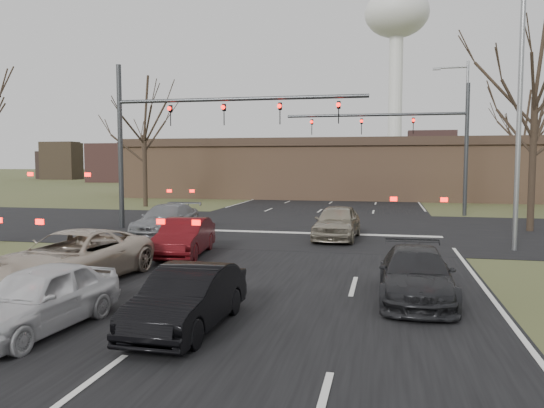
{
  "coord_description": "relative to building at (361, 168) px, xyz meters",
  "views": [
    {
      "loc": [
        4.31,
        -10.96,
        3.34
      ],
      "look_at": [
        0.83,
        5.1,
        2.0
      ],
      "focal_mm": 35.0,
      "sensor_mm": 36.0,
      "label": 1
    }
  ],
  "objects": [
    {
      "name": "car_black_hatch",
      "position": [
        -1.5,
        -39.25,
        -2.04
      ],
      "size": [
        1.42,
        3.81,
        1.24
      ],
      "primitive_type": "imported",
      "rotation": [
        0.0,
        0.0,
        -0.03
      ],
      "color": "black",
      "rests_on": "ground"
    },
    {
      "name": "car_silver_ahead",
      "position": [
        0.28,
        -26.47,
        -1.93
      ],
      "size": [
        1.92,
        4.39,
        1.47
      ],
      "primitive_type": "imported",
      "rotation": [
        0.0,
        0.0,
        -0.04
      ],
      "color": "gray",
      "rests_on": "ground"
    },
    {
      "name": "building",
      "position": [
        0.0,
        0.0,
        0.0
      ],
      "size": [
        42.4,
        10.4,
        5.3
      ],
      "color": "#8C664B",
      "rests_on": "ground"
    },
    {
      "name": "car_white_sedan",
      "position": [
        -4.33,
        -39.96,
        -2.01
      ],
      "size": [
        1.86,
        3.95,
        1.31
      ],
      "primitive_type": "imported",
      "rotation": [
        0.0,
        0.0,
        -0.08
      ],
      "color": "silver",
      "rests_on": "ground"
    },
    {
      "name": "streetlight_right_near",
      "position": [
        6.82,
        -28.0,
        2.92
      ],
      "size": [
        2.34,
        0.25,
        10.0
      ],
      "color": "gray",
      "rests_on": "ground"
    },
    {
      "name": "mast_arm_near",
      "position": [
        -7.23,
        -25.0,
        2.41
      ],
      "size": [
        12.12,
        0.24,
        8.0
      ],
      "color": "#383A3D",
      "rests_on": "ground"
    },
    {
      "name": "streetlight_right_far",
      "position": [
        7.32,
        -11.0,
        2.92
      ],
      "size": [
        2.34,
        0.25,
        10.0
      ],
      "color": "gray",
      "rests_on": "ground"
    },
    {
      "name": "car_charcoal_sedan",
      "position": [
        3.04,
        -35.98,
        -2.05
      ],
      "size": [
        1.74,
        4.24,
        1.23
      ],
      "primitive_type": "imported",
      "rotation": [
        0.0,
        0.0,
        0.0
      ],
      "color": "black",
      "rests_on": "ground"
    },
    {
      "name": "mast_arm_far",
      "position": [
        4.18,
        -15.0,
        2.35
      ],
      "size": [
        11.12,
        0.24,
        8.0
      ],
      "color": "#383A3D",
      "rests_on": "ground"
    },
    {
      "name": "water_tower",
      "position": [
        4.0,
        82.0,
        32.8
      ],
      "size": [
        15.0,
        15.0,
        44.5
      ],
      "color": "silver",
      "rests_on": "ground"
    },
    {
      "name": "tree_right_near",
      "position": [
        9.0,
        -22.0,
        6.23
      ],
      "size": [
        6.9,
        6.9,
        11.5
      ],
      "color": "black",
      "rests_on": "ground"
    },
    {
      "name": "tree_right_far",
      "position": [
        13.0,
        -3.0,
        4.29
      ],
      "size": [
        5.4,
        5.4,
        9.0
      ],
      "color": "black",
      "rests_on": "ground"
    },
    {
      "name": "road_main",
      "position": [
        -2.0,
        22.0,
        -2.66
      ],
      "size": [
        14.0,
        300.0,
        0.02
      ],
      "primitive_type": "cube",
      "color": "black",
      "rests_on": "ground"
    },
    {
      "name": "tree_left_far",
      "position": [
        -15.0,
        -13.0,
        4.68
      ],
      "size": [
        5.7,
        5.7,
        9.5
      ],
      "color": "black",
      "rests_on": "ground"
    },
    {
      "name": "car_silver_suv",
      "position": [
        -6.0,
        -36.17,
        -1.95
      ],
      "size": [
        2.79,
        5.33,
        1.43
      ],
      "primitive_type": "imported",
      "rotation": [
        0.0,
        0.0,
        -0.08
      ],
      "color": "#C2B09D",
      "rests_on": "ground"
    },
    {
      "name": "ground",
      "position": [
        -2.0,
        -38.0,
        -2.67
      ],
      "size": [
        360.0,
        360.0,
        0.0
      ],
      "primitive_type": "plane",
      "color": "#48502A",
      "rests_on": "ground"
    },
    {
      "name": "car_grey_ahead",
      "position": [
        -7.27,
        -26.97,
        -1.97
      ],
      "size": [
        2.02,
        4.82,
        1.39
      ],
      "primitive_type": "imported",
      "rotation": [
        0.0,
        0.0,
        0.02
      ],
      "color": "gray",
      "rests_on": "ground"
    },
    {
      "name": "car_red_ahead",
      "position": [
        -4.61,
        -31.56,
        -2.01
      ],
      "size": [
        1.86,
        4.13,
        1.32
      ],
      "primitive_type": "imported",
      "rotation": [
        0.0,
        0.0,
        0.12
      ],
      "color": "#4D0B0F",
      "rests_on": "ground"
    },
    {
      "name": "road_cross",
      "position": [
        -2.0,
        -23.0,
        -2.65
      ],
      "size": [
        200.0,
        14.0,
        0.02
      ],
      "primitive_type": "cube",
      "color": "black",
      "rests_on": "ground"
    }
  ]
}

